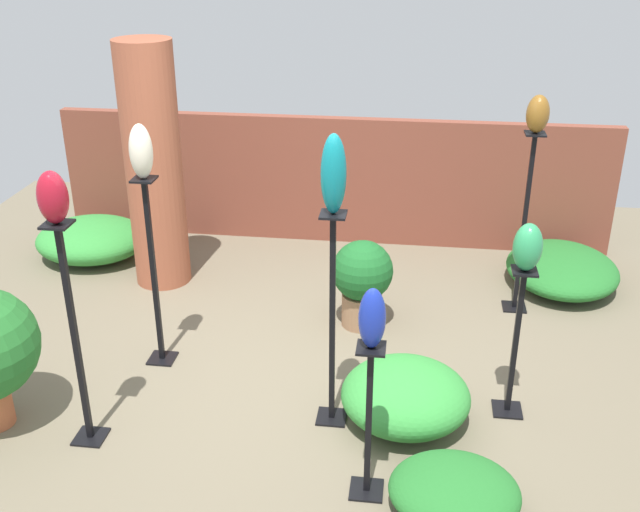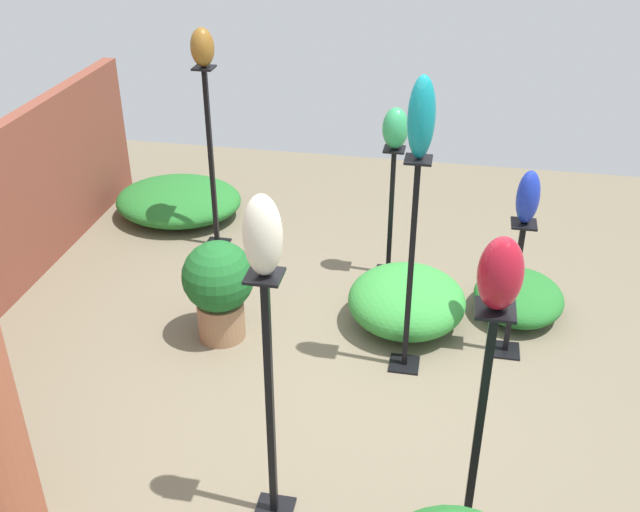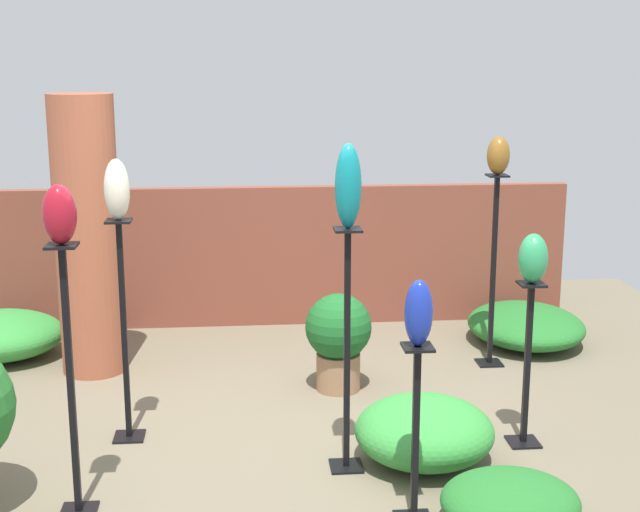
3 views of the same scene
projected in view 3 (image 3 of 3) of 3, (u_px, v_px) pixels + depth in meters
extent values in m
plane|color=#6B604C|center=(283.00, 441.00, 5.86)|extent=(8.00, 8.00, 0.00)
cube|color=brown|center=(269.00, 256.00, 8.28)|extent=(5.60, 0.12, 1.30)
cylinder|color=#9E5138|center=(88.00, 236.00, 6.93)|extent=(0.50, 0.50, 2.20)
cube|color=black|center=(523.00, 442.00, 5.82)|extent=(0.20, 0.20, 0.01)
cube|color=black|center=(527.00, 365.00, 5.71)|extent=(0.04, 0.04, 1.08)
cube|color=black|center=(532.00, 284.00, 5.59)|extent=(0.16, 0.16, 0.02)
cube|color=black|center=(346.00, 466.00, 5.48)|extent=(0.20, 0.20, 0.01)
cube|color=black|center=(347.00, 351.00, 5.32)|extent=(0.04, 0.04, 1.50)
cube|color=black|center=(348.00, 230.00, 5.15)|extent=(0.16, 0.16, 0.02)
cube|color=black|center=(79.00, 511.00, 4.94)|extent=(0.20, 0.20, 0.01)
cube|color=black|center=(71.00, 383.00, 4.77)|extent=(0.04, 0.04, 1.52)
cube|color=black|center=(62.00, 246.00, 4.61)|extent=(0.16, 0.16, 0.02)
cube|color=black|center=(416.00, 435.00, 4.74)|extent=(0.04, 0.04, 1.00)
cube|color=black|center=(418.00, 347.00, 4.63)|extent=(0.16, 0.16, 0.01)
cube|color=black|center=(489.00, 363.00, 7.32)|extent=(0.20, 0.20, 0.01)
cube|color=black|center=(493.00, 271.00, 7.15)|extent=(0.04, 0.04, 1.56)
cube|color=black|center=(497.00, 176.00, 6.97)|extent=(0.16, 0.16, 0.02)
cube|color=black|center=(129.00, 437.00, 5.91)|extent=(0.20, 0.20, 0.01)
cube|color=black|center=(124.00, 332.00, 5.75)|extent=(0.04, 0.04, 1.47)
cube|color=black|center=(118.00, 221.00, 5.58)|extent=(0.16, 0.16, 0.02)
ellipsoid|color=#2D9356|center=(533.00, 258.00, 5.55)|extent=(0.18, 0.19, 0.32)
ellipsoid|color=#0F727A|center=(348.00, 186.00, 5.10)|extent=(0.15, 0.16, 0.49)
ellipsoid|color=maroon|center=(60.00, 214.00, 4.57)|extent=(0.17, 0.18, 0.31)
ellipsoid|color=#192D9E|center=(419.00, 313.00, 4.59)|extent=(0.15, 0.14, 0.36)
ellipsoid|color=brown|center=(498.00, 155.00, 6.94)|extent=(0.18, 0.19, 0.30)
ellipsoid|color=beige|center=(117.00, 189.00, 5.54)|extent=(0.16, 0.17, 0.38)
cylinder|color=#936B4C|center=(338.00, 371.00, 6.73)|extent=(0.33, 0.33, 0.28)
sphere|color=#195923|center=(338.00, 327.00, 6.66)|extent=(0.50, 0.50, 0.50)
ellipsoid|color=#236B28|center=(526.00, 325.00, 7.83)|extent=(1.00, 1.17, 0.32)
ellipsoid|color=#236B28|center=(510.00, 502.00, 4.78)|extent=(0.76, 0.66, 0.28)
ellipsoid|color=#338C38|center=(424.00, 431.00, 5.52)|extent=(0.87, 0.85, 0.40)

